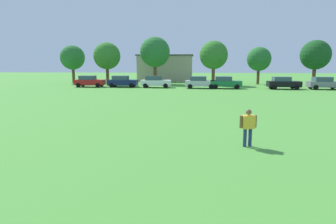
# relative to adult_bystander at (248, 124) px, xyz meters

# --- Properties ---
(ground_plane) EXTENTS (160.00, 160.00, 0.00)m
(ground_plane) POSITION_rel_adult_bystander_xyz_m (-7.40, 16.84, -0.95)
(ground_plane) COLOR #4C9338
(adult_bystander) EXTENTS (0.74, 0.42, 1.61)m
(adult_bystander) POSITION_rel_adult_bystander_xyz_m (0.00, 0.00, 0.00)
(adult_bystander) COLOR navy
(adult_bystander) RESTS_ON ground
(parked_car_red_0) EXTENTS (4.30, 2.02, 1.68)m
(parked_car_red_0) POSITION_rel_adult_bystander_xyz_m (-17.86, 30.02, -0.10)
(parked_car_red_0) COLOR red
(parked_car_red_0) RESTS_ON ground
(parked_car_navy_1) EXTENTS (4.30, 2.02, 1.68)m
(parked_car_navy_1) POSITION_rel_adult_bystander_xyz_m (-12.91, 30.18, -0.10)
(parked_car_navy_1) COLOR #141E4C
(parked_car_navy_1) RESTS_ON ground
(parked_car_white_2) EXTENTS (4.30, 2.02, 1.68)m
(parked_car_white_2) POSITION_rel_adult_bystander_xyz_m (-7.91, 29.95, -0.10)
(parked_car_white_2) COLOR white
(parked_car_white_2) RESTS_ON ground
(parked_car_silver_3) EXTENTS (4.30, 2.02, 1.68)m
(parked_car_silver_3) POSITION_rel_adult_bystander_xyz_m (-1.48, 29.19, -0.10)
(parked_car_silver_3) COLOR silver
(parked_car_silver_3) RESTS_ON ground
(parked_car_green_4) EXTENTS (4.30, 2.02, 1.68)m
(parked_car_green_4) POSITION_rel_adult_bystander_xyz_m (2.02, 29.15, -0.10)
(parked_car_green_4) COLOR #196B38
(parked_car_green_4) RESTS_ON ground
(parked_car_black_5) EXTENTS (4.30, 2.02, 1.68)m
(parked_car_black_5) POSITION_rel_adult_bystander_xyz_m (9.83, 28.83, -0.10)
(parked_car_black_5) COLOR black
(parked_car_black_5) RESTS_ON ground
(parked_car_gray_6) EXTENTS (4.30, 2.02, 1.68)m
(parked_car_gray_6) POSITION_rel_adult_bystander_xyz_m (15.20, 28.89, -0.10)
(parked_car_gray_6) COLOR slate
(parked_car_gray_6) RESTS_ON ground
(tree_far_left) EXTENTS (4.24, 4.24, 6.61)m
(tree_far_left) POSITION_rel_adult_bystander_xyz_m (-23.62, 37.91, 3.51)
(tree_far_left) COLOR brown
(tree_far_left) RESTS_ON ground
(tree_left) EXTENTS (4.44, 4.44, 6.92)m
(tree_left) POSITION_rel_adult_bystander_xyz_m (-16.78, 35.75, 3.72)
(tree_left) COLOR brown
(tree_left) RESTS_ON ground
(tree_center_left) EXTENTS (5.08, 5.08, 7.92)m
(tree_center_left) POSITION_rel_adult_bystander_xyz_m (-9.00, 37.65, 4.39)
(tree_center_left) COLOR brown
(tree_center_left) RESTS_ON ground
(tree_center_right) EXTENTS (4.54, 4.54, 7.08)m
(tree_center_right) POSITION_rel_adult_bystander_xyz_m (0.77, 35.87, 3.82)
(tree_center_right) COLOR brown
(tree_center_right) RESTS_ON ground
(tree_right) EXTENTS (3.97, 3.97, 6.19)m
(tree_right) POSITION_rel_adult_bystander_xyz_m (8.38, 38.00, 3.22)
(tree_right) COLOR brown
(tree_right) RESTS_ON ground
(tree_far_right) EXTENTS (4.50, 4.50, 7.02)m
(tree_far_right) POSITION_rel_adult_bystander_xyz_m (16.22, 35.08, 3.78)
(tree_far_right) COLOR brown
(tree_far_right) RESTS_ON ground
(house_left) EXTENTS (10.88, 8.10, 5.14)m
(house_left) POSITION_rel_adult_bystander_xyz_m (-7.99, 46.67, 1.63)
(house_left) COLOR tan
(house_left) RESTS_ON ground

